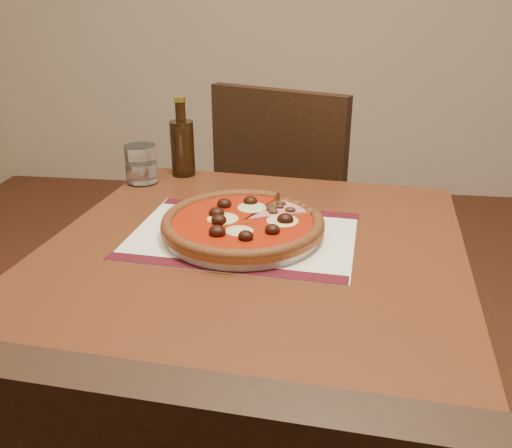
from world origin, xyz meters
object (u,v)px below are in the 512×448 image
(table, at_px, (255,287))
(chair_far, at_px, (291,205))
(bottle, at_px, (182,145))
(water_glass, at_px, (141,164))
(plate, at_px, (243,231))
(pizza, at_px, (243,222))

(table, height_order, chair_far, chair_far)
(bottle, bearing_deg, water_glass, -140.74)
(chair_far, distance_m, bottle, 0.53)
(chair_far, height_order, plate, chair_far)
(chair_far, bearing_deg, table, 109.89)
(table, xyz_separation_m, plate, (-0.03, 0.03, 0.11))
(table, xyz_separation_m, pizza, (-0.03, 0.03, 0.13))
(table, bearing_deg, water_glass, 136.49)
(table, relative_size, water_glass, 9.08)
(plate, height_order, bottle, bottle)
(table, distance_m, chair_far, 0.75)
(table, bearing_deg, bottle, 121.87)
(water_glass, relative_size, bottle, 0.47)
(table, distance_m, pizza, 0.14)
(plate, distance_m, pizza, 0.02)
(pizza, xyz_separation_m, bottle, (-0.21, 0.36, 0.05))
(bottle, bearing_deg, chair_far, 52.91)
(plate, xyz_separation_m, bottle, (-0.21, 0.36, 0.07))
(chair_far, distance_m, plate, 0.75)
(table, xyz_separation_m, bottle, (-0.24, 0.39, 0.18))
(bottle, bearing_deg, plate, -59.40)
(table, height_order, pizza, pizza)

